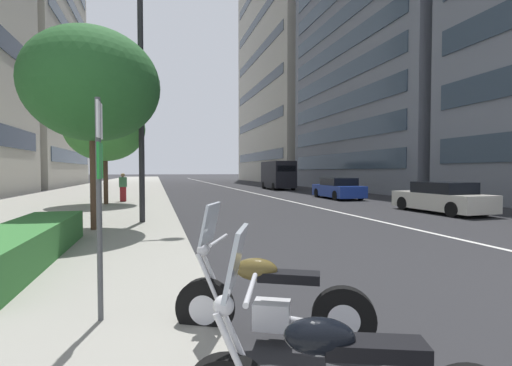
# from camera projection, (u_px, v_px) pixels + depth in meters

# --- Properties ---
(sidewalk_right_plaza) EXTENTS (160.00, 9.55, 0.15)m
(sidewalk_right_plaza) POSITION_uv_depth(u_px,v_px,m) (106.00, 192.00, 29.90)
(sidewalk_right_plaza) COLOR gray
(sidewalk_right_plaza) RESTS_ON ground
(lane_centre_stripe) EXTENTS (110.00, 0.16, 0.01)m
(lane_centre_stripe) POSITION_uv_depth(u_px,v_px,m) (232.00, 188.00, 37.93)
(lane_centre_stripe) COLOR silver
(lane_centre_stripe) RESTS_ON ground
(motorcycle_under_tarp) EXTENTS (1.06, 1.96, 1.48)m
(motorcycle_under_tarp) POSITION_uv_depth(u_px,v_px,m) (268.00, 302.00, 3.78)
(motorcycle_under_tarp) COLOR black
(motorcycle_under_tarp) RESTS_ON ground
(car_lead_in_lane) EXTENTS (4.33, 1.91, 1.35)m
(car_lead_in_lane) POSITION_uv_depth(u_px,v_px,m) (441.00, 198.00, 15.59)
(car_lead_in_lane) COLOR beige
(car_lead_in_lane) RESTS_ON ground
(car_following_behind) EXTENTS (4.35, 2.04, 1.38)m
(car_following_behind) POSITION_uv_depth(u_px,v_px,m) (338.00, 189.00, 23.63)
(car_following_behind) COLOR navy
(car_following_behind) RESTS_ON ground
(delivery_van_ahead) EXTENTS (5.03, 2.24, 2.78)m
(delivery_van_ahead) POSITION_uv_depth(u_px,v_px,m) (278.00, 175.00, 35.64)
(delivery_van_ahead) COLOR black
(delivery_van_ahead) RESTS_ON ground
(parking_sign_by_curb) EXTENTS (0.32, 0.06, 2.50)m
(parking_sign_by_curb) POSITION_uv_depth(u_px,v_px,m) (99.00, 182.00, 3.96)
(parking_sign_by_curb) COLOR #47494C
(parking_sign_by_curb) RESTS_ON sidewalk_right_plaza
(street_lamp_with_banners) EXTENTS (1.26, 2.09, 8.62)m
(street_lamp_with_banners) POSITION_uv_depth(u_px,v_px,m) (149.00, 66.00, 11.64)
(street_lamp_with_banners) COLOR #232326
(street_lamp_with_banners) RESTS_ON sidewalk_right_plaza
(clipped_hedge_bed) EXTENTS (5.34, 1.10, 0.66)m
(clipped_hedge_bed) POSITION_uv_depth(u_px,v_px,m) (21.00, 245.00, 6.46)
(clipped_hedge_bed) COLOR #337033
(clipped_hedge_bed) RESTS_ON sidewalk_right_plaza
(street_tree_mid_sidewalk) EXTENTS (3.73, 3.73, 5.70)m
(street_tree_mid_sidewalk) POSITION_uv_depth(u_px,v_px,m) (93.00, 86.00, 10.12)
(street_tree_mid_sidewalk) COLOR #473323
(street_tree_mid_sidewalk) RESTS_ON sidewalk_right_plaza
(street_tree_by_lamp_post) EXTENTS (3.90, 3.90, 5.50)m
(street_tree_by_lamp_post) POSITION_uv_depth(u_px,v_px,m) (105.00, 128.00, 17.98)
(street_tree_by_lamp_post) COLOR #473323
(street_tree_by_lamp_post) RESTS_ON sidewalk_right_plaza
(pedestrian_on_plaza) EXTENTS (0.32, 0.44, 1.56)m
(pedestrian_on_plaza) POSITION_uv_depth(u_px,v_px,m) (123.00, 187.00, 19.68)
(pedestrian_on_plaza) COLOR maroon
(pedestrian_on_plaza) RESTS_ON sidewalk_right_plaza
(office_tower_mid_left) EXTENTS (21.74, 16.70, 34.43)m
(office_tower_mid_left) POSITION_uv_depth(u_px,v_px,m) (413.00, 19.00, 36.02)
(office_tower_mid_left) COLOR slate
(office_tower_mid_left) RESTS_ON ground
(office_tower_near_left) EXTENTS (28.71, 17.95, 53.89)m
(office_tower_near_left) POSITION_uv_depth(u_px,v_px,m) (306.00, 29.00, 62.85)
(office_tower_near_left) COLOR #B7B2A3
(office_tower_near_left) RESTS_ON ground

